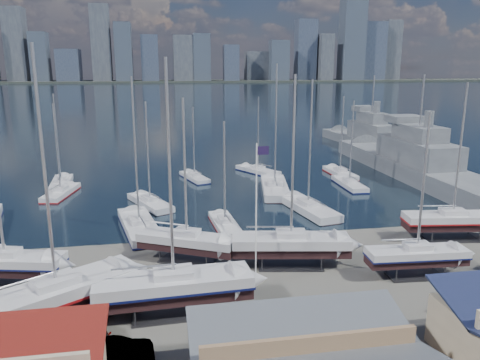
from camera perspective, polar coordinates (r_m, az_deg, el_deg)
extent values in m
plane|color=#605E59|center=(41.54, 1.39, -11.69)|extent=(1400.00, 1400.00, 0.00)
cube|color=#172436|center=(347.38, -8.77, 10.42)|extent=(1400.00, 600.00, 0.40)
cube|color=#2D332D|center=(607.12, -9.35, 11.78)|extent=(1400.00, 80.00, 2.20)
cube|color=#595E66|center=(627.92, -25.61, 14.66)|extent=(22.49, 24.47, 83.83)
cube|color=#3D4756|center=(614.21, -23.20, 13.63)|extent=(19.55, 21.83, 55.97)
cube|color=#475166|center=(614.27, -20.12, 13.01)|extent=(26.03, 30.49, 37.14)
cube|color=#595E66|center=(597.86, -16.58, 15.70)|extent=(21.60, 16.58, 87.63)
cube|color=#3D4756|center=(596.71, -13.98, 14.89)|extent=(19.42, 28.42, 67.60)
cube|color=#475166|center=(598.59, -10.93, 14.39)|extent=(20.24, 23.80, 54.09)
cube|color=#595E66|center=(596.21, -6.89, 14.53)|extent=(24.62, 19.72, 54.00)
cube|color=#3D4756|center=(596.08, -4.71, 14.68)|extent=(20.75, 17.93, 55.97)
cube|color=#475166|center=(598.78, -1.10, 14.09)|extent=(18.36, 16.25, 43.03)
cube|color=#595E66|center=(623.83, 2.01, 13.73)|extent=(28.49, 22.03, 35.69)
cube|color=#3D4756|center=(612.36, 4.77, 14.32)|extent=(23.34, 17.87, 49.11)
cube|color=#475166|center=(637.81, 7.99, 15.41)|extent=(25.35, 19.79, 75.95)
cube|color=#595E66|center=(638.87, 10.21, 14.51)|extent=(17.00, 27.45, 57.67)
cube|color=#3D4756|center=(653.22, 13.50, 16.46)|extent=(29.28, 24.05, 106.04)
cube|color=#475166|center=(674.12, 15.69, 14.88)|extent=(30.82, 28.37, 74.41)
cube|color=#595E66|center=(688.95, 17.95, 14.82)|extent=(21.74, 17.03, 77.48)
cube|color=#545960|center=(26.26, 8.64, -19.26)|extent=(12.60, 8.40, 1.27)
cube|color=#2D2D33|center=(44.37, -26.41, -11.37)|extent=(5.65, 3.53, 0.16)
cube|color=black|center=(43.79, -26.62, -9.58)|extent=(9.80, 4.37, 0.76)
cube|color=silver|center=(43.52, -26.73, -8.65)|extent=(9.89, 4.76, 0.76)
cube|color=#0E1346|center=(43.64, -26.68, -9.08)|extent=(9.99, 4.81, 0.15)
cube|color=silver|center=(43.30, -26.81, -7.87)|extent=(2.68, 2.10, 0.50)
cube|color=#2D2D33|center=(36.88, -21.12, -15.99)|extent=(7.13, 6.13, 0.16)
cube|color=black|center=(36.14, -21.34, -13.78)|extent=(11.51, 8.96, 0.95)
cube|color=silver|center=(35.73, -21.47, -12.41)|extent=(11.79, 9.38, 0.95)
cube|color=maroon|center=(35.92, -21.41, -13.04)|extent=(11.91, 9.47, 0.19)
cube|color=silver|center=(35.43, -21.58, -11.35)|extent=(3.59, 3.32, 0.50)
cylinder|color=#B2B2B7|center=(33.05, -22.74, 1.06)|extent=(0.22, 0.22, 16.11)
cube|color=#2D2D33|center=(44.69, -6.42, -9.78)|extent=(5.60, 4.42, 0.16)
cube|color=black|center=(44.12, -6.48, -8.00)|extent=(9.24, 6.22, 0.74)
cube|color=silver|center=(43.86, -6.50, -7.10)|extent=(9.42, 6.57, 0.74)
cube|color=silver|center=(43.65, -6.52, -6.33)|extent=(2.77, 2.45, 0.50)
cylinder|color=#B2B2B7|center=(42.00, -6.74, 1.39)|extent=(0.22, 0.22, 12.51)
cube|color=#2D2D33|center=(36.21, -7.96, -15.72)|extent=(6.40, 3.18, 0.16)
cube|color=black|center=(35.47, -8.05, -13.50)|extent=(11.50, 3.27, 0.91)
cube|color=silver|center=(35.07, -8.10, -12.18)|extent=(11.53, 3.75, 0.91)
cube|color=#0E1346|center=(35.25, -8.07, -12.79)|extent=(11.64, 3.79, 0.18)
cube|color=silver|center=(34.77, -8.13, -11.13)|extent=(2.94, 2.05, 0.50)
cylinder|color=#B2B2B7|center=(32.40, -8.57, 0.91)|extent=(0.22, 0.22, 15.37)
cube|color=#2D2D33|center=(43.78, 6.13, -10.28)|extent=(6.19, 3.61, 0.16)
cube|color=black|center=(43.18, 6.18, -8.41)|extent=(10.86, 4.26, 0.85)
cube|color=silver|center=(42.87, 6.21, -7.36)|extent=(10.93, 4.70, 0.85)
cube|color=silver|center=(42.64, 6.24, -6.51)|extent=(2.91, 2.20, 0.50)
cylinder|color=#B2B2B7|center=(40.80, 6.48, 2.63)|extent=(0.22, 0.22, 14.29)
cube|color=#2D2D33|center=(44.22, 20.53, -10.86)|extent=(4.88, 2.46, 0.16)
cube|color=black|center=(43.66, 20.69, -9.10)|extent=(8.75, 2.57, 0.69)
cube|color=silver|center=(43.41, 20.77, -8.26)|extent=(8.77, 2.94, 0.69)
cube|color=#0E1346|center=(43.52, 20.73, -8.65)|extent=(8.86, 2.96, 0.14)
cube|color=silver|center=(43.20, 20.84, -7.52)|extent=(2.24, 1.58, 0.50)
cylinder|color=#B2B2B7|center=(41.61, 21.48, -0.31)|extent=(0.22, 0.22, 11.67)
cube|color=#2D2D33|center=(54.72, 24.25, -6.50)|extent=(5.79, 3.23, 0.16)
cube|color=black|center=(54.25, 24.41, -4.99)|extent=(10.24, 3.69, 0.80)
cube|color=silver|center=(54.02, 24.49, -4.18)|extent=(10.29, 4.11, 0.80)
cube|color=maroon|center=(54.12, 24.45, -4.55)|extent=(10.39, 4.15, 0.16)
cube|color=silver|center=(53.84, 24.56, -3.52)|extent=(2.70, 2.00, 0.50)
cylinder|color=#B2B2B7|center=(52.44, 25.25, 3.30)|extent=(0.22, 0.22, 13.51)
cube|color=black|center=(71.24, -20.94, -1.97)|extent=(3.79, 9.23, 0.72)
cube|color=silver|center=(71.06, -20.99, -1.41)|extent=(4.16, 9.30, 0.72)
cube|color=maroon|center=(71.14, -20.97, -1.67)|extent=(4.20, 9.39, 0.14)
cube|color=silver|center=(70.92, -21.03, -0.94)|extent=(1.91, 2.49, 0.50)
cylinder|color=#B2B2B7|center=(69.78, -21.43, 3.69)|extent=(0.22, 0.22, 12.13)
cube|color=black|center=(76.51, -20.91, -0.96)|extent=(3.13, 9.88, 0.78)
cube|color=silver|center=(76.33, -20.95, -0.39)|extent=(3.54, 9.92, 0.78)
cube|color=silver|center=(76.19, -20.99, 0.07)|extent=(1.83, 2.56, 0.50)
cylinder|color=#B2B2B7|center=(75.07, -21.40, 4.76)|extent=(0.22, 0.22, 13.13)
cube|color=black|center=(53.67, -12.13, -6.41)|extent=(5.02, 12.00, 0.93)
cube|color=silver|center=(53.37, -12.18, -5.46)|extent=(5.50, 12.10, 0.93)
cube|color=#0E1346|center=(53.50, -12.16, -5.90)|extent=(5.56, 12.22, 0.19)
cube|color=silver|center=(53.14, -12.22, -4.73)|extent=(2.50, 3.25, 0.50)
cylinder|color=#B2B2B7|center=(51.31, -12.64, 3.40)|extent=(0.22, 0.22, 15.78)
cube|color=black|center=(62.67, -10.87, -3.37)|extent=(5.93, 9.53, 0.75)
cube|color=silver|center=(62.46, -10.90, -2.70)|extent=(6.29, 9.69, 0.75)
cube|color=silver|center=(62.29, -10.93, -2.15)|extent=(2.41, 2.80, 0.50)
cylinder|color=#B2B2B7|center=(60.95, -11.18, 3.40)|extent=(0.22, 0.22, 12.74)
cube|color=black|center=(76.29, -5.57, -0.12)|extent=(4.26, 8.37, 0.65)
cube|color=silver|center=(76.14, -5.58, 0.36)|extent=(4.59, 8.47, 0.65)
cube|color=#0E1346|center=(76.21, -5.57, 0.14)|extent=(4.64, 8.55, 0.13)
cube|color=silver|center=(76.01, -5.59, 0.78)|extent=(1.91, 2.35, 0.50)
cylinder|color=#B2B2B7|center=(75.03, -5.68, 4.70)|extent=(0.22, 0.22, 11.01)
cube|color=black|center=(53.44, -1.85, -6.07)|extent=(2.58, 8.50, 0.67)
cube|color=silver|center=(53.22, -1.85, -5.39)|extent=(2.94, 8.53, 0.67)
cube|color=maroon|center=(53.32, -1.85, -5.70)|extent=(2.96, 8.61, 0.13)
cube|color=silver|center=(53.04, -1.86, -4.79)|extent=(1.55, 2.19, 0.50)
cylinder|color=#B2B2B7|center=(51.59, -1.90, 0.92)|extent=(0.22, 0.22, 11.32)
cube|color=black|center=(68.73, 4.25, -1.74)|extent=(5.20, 13.01, 1.01)
cube|color=silver|center=(68.47, 4.26, -0.92)|extent=(5.72, 13.11, 1.01)
cube|color=silver|center=(68.29, 4.27, -0.31)|extent=(2.65, 3.49, 0.50)
cylinder|color=#B2B2B7|center=(66.79, 4.40, 6.63)|extent=(0.22, 0.22, 17.12)
cube|color=black|center=(80.70, 2.18, 0.67)|extent=(6.39, 8.89, 0.72)
cube|color=silver|center=(80.54, 2.19, 1.17)|extent=(6.72, 9.08, 0.72)
cube|color=#0E1346|center=(80.61, 2.19, 0.94)|extent=(6.79, 9.17, 0.14)
cube|color=silver|center=(80.41, 2.19, 1.60)|extent=(2.45, 2.71, 0.50)
cylinder|color=#B2B2B7|center=(79.41, 2.23, 5.73)|extent=(0.22, 0.22, 12.19)
cube|color=black|center=(59.83, 8.26, -4.14)|extent=(4.85, 11.69, 0.91)
cube|color=silver|center=(59.56, 8.29, -3.30)|extent=(5.32, 11.78, 0.91)
cube|color=silver|center=(59.37, 8.32, -2.65)|extent=(2.42, 3.16, 0.50)
cylinder|color=#B2B2B7|center=(57.76, 8.57, 4.44)|extent=(0.22, 0.22, 15.36)
cube|color=black|center=(73.31, 13.15, -1.00)|extent=(2.27, 9.05, 0.72)
cube|color=silver|center=(73.14, 13.18, -0.45)|extent=(2.65, 9.05, 0.72)
cube|color=#0E1346|center=(73.22, 13.17, -0.70)|extent=(2.68, 9.15, 0.14)
cube|color=silver|center=(73.00, 13.21, 0.01)|extent=(1.55, 2.28, 0.50)
cylinder|color=#B2B2B7|center=(71.90, 13.46, 4.54)|extent=(0.22, 0.22, 12.18)
cube|color=black|center=(80.62, 12.07, 0.36)|extent=(2.58, 9.28, 0.74)
cube|color=silver|center=(80.46, 12.09, 0.87)|extent=(2.96, 9.29, 0.74)
cube|color=maroon|center=(80.53, 12.08, 0.64)|extent=(2.99, 9.39, 0.15)
cube|color=silver|center=(80.33, 12.11, 1.30)|extent=(1.64, 2.36, 0.50)
cylinder|color=#B2B2B7|center=(79.31, 12.33, 5.51)|extent=(0.22, 0.22, 12.41)
cube|color=slate|center=(82.65, 20.60, 0.63)|extent=(7.98, 48.81, 4.39)
cube|color=slate|center=(81.91, 20.83, 3.35)|extent=(6.31, 17.10, 3.60)
cube|color=slate|center=(81.48, 21.01, 5.43)|extent=(4.72, 9.77, 2.40)
cube|color=slate|center=(85.49, 19.46, 7.05)|extent=(5.48, 4.90, 1.20)
cylinder|color=#B2B2B7|center=(80.99, 21.32, 9.07)|extent=(0.30, 0.30, 8.00)
cube|color=slate|center=(110.13, 15.54, 3.99)|extent=(9.17, 38.45, 3.43)
cube|color=slate|center=(109.63, 15.66, 5.80)|extent=(5.94, 13.68, 3.60)
cube|color=slate|center=(109.29, 15.76, 7.35)|extent=(4.26, 7.89, 2.40)
cube|color=slate|center=(112.43, 14.84, 8.44)|extent=(4.56, 4.14, 1.20)
cylinder|color=#B2B2B7|center=(108.90, 15.93, 10.07)|extent=(0.30, 0.30, 8.00)
imported|color=gray|center=(33.20, -17.35, -17.72)|extent=(3.62, 5.13, 1.62)
imported|color=gray|center=(31.43, -14.77, -19.62)|extent=(4.60, 1.96, 1.48)
imported|color=gray|center=(33.58, 11.21, -17.09)|extent=(3.44, 5.69, 1.48)
imported|color=gray|center=(37.00, 26.36, -15.27)|extent=(2.69, 5.29, 1.47)
cylinder|color=white|center=(38.85, 1.99, -4.15)|extent=(0.12, 0.12, 11.81)
cube|color=#1E1239|center=(37.68, 2.79, 3.61)|extent=(0.98, 0.05, 0.69)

